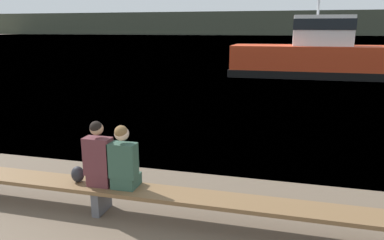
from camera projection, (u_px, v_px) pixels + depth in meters
The scene contains 7 objects.
water_surface at pixel (284, 37), 120.28m from camera, with size 240.00×240.00×0.00m, color teal.
far_shoreline at pixel (287, 23), 148.68m from camera, with size 600.00×12.00×9.23m, color #424738.
bench_main at pixel (101, 189), 5.73m from camera, with size 8.89×0.52×0.44m.
person_left at pixel (99, 158), 5.61m from camera, with size 0.41×0.38×1.01m.
person_right at pixel (124, 161), 5.51m from camera, with size 0.41×0.38×0.98m.
shopping_bag at pixel (78, 174), 5.80m from camera, with size 0.20×0.18×0.25m.
tugboat_red at pixel (314, 57), 21.78m from camera, with size 9.45×3.46×6.53m.
Camera 1 is at (2.89, -1.31, 2.77)m, focal length 35.00 mm.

